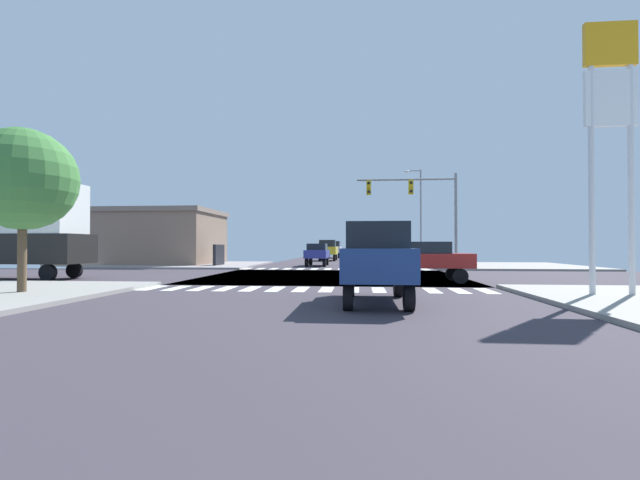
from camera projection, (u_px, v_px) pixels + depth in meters
The scene contains 16 objects.
ground at pixel (332, 277), 23.80m from camera, with size 90.00×90.00×0.05m.
sidewalk_corner_ne at pixel (502, 266), 34.57m from camera, with size 12.00×12.00×0.14m.
sidewalk_corner_nw at pixel (191, 265), 36.93m from camera, with size 12.00×12.00×0.14m.
crosswalk_near at pixel (314, 289), 16.56m from camera, with size 13.50×2.00×0.01m.
crosswalk_far at pixel (335, 269), 31.09m from camera, with size 13.50×2.00×0.01m.
traffic_signal_mast at pixel (417, 199), 30.22m from camera, with size 7.01×0.55×6.80m.
gas_station_sign at pixel (611, 106), 13.71m from camera, with size 1.60×0.20×8.88m.
street_lamp at pixel (419, 208), 42.95m from camera, with size 1.78×0.32×9.35m.
bank_building at pixel (142, 237), 38.32m from camera, with size 14.92×8.23×4.88m.
sidewalk_tree at pixel (23, 180), 14.49m from camera, with size 3.45×3.45×5.68m.
suv_nearside_1 at pixel (376, 256), 12.70m from camera, with size 1.96×4.60×2.34m.
sedan_farside_1 at pixel (424, 258), 19.92m from camera, with size 4.30×1.80×1.88m.
pickup_crossing_1 at pixel (328, 249), 48.51m from camera, with size 2.00×5.10×2.35m.
sedan_leading_3 at pixel (317, 253), 35.99m from camera, with size 1.80×4.30×1.88m.
suv_middle_2 at pixel (334, 248), 59.75m from camera, with size 1.96×4.60×2.34m.
box_truck_outer_1 at pixel (21, 229), 21.77m from camera, with size 7.20×2.40×4.85m.
Camera 1 is at (1.50, -23.79, 1.69)m, focal length 24.02 mm.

